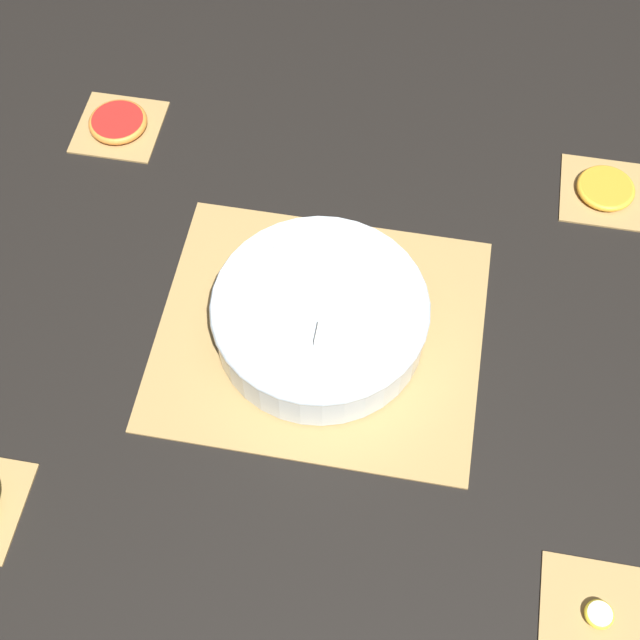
# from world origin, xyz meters

# --- Properties ---
(ground_plane) EXTENTS (6.00, 6.00, 0.00)m
(ground_plane) POSITION_xyz_m (0.00, 0.00, 0.00)
(ground_plane) COLOR black
(bamboo_mat_center) EXTENTS (0.41, 0.36, 0.01)m
(bamboo_mat_center) POSITION_xyz_m (0.00, 0.00, 0.00)
(bamboo_mat_center) COLOR #A8844C
(bamboo_mat_center) RESTS_ON ground_plane
(coaster_mat_near_left) EXTENTS (0.12, 0.12, 0.01)m
(coaster_mat_near_left) POSITION_xyz_m (-0.36, -0.30, 0.00)
(coaster_mat_near_left) COLOR #A8844C
(coaster_mat_near_left) RESTS_ON ground_plane
(coaster_mat_near_right) EXTENTS (0.12, 0.12, 0.01)m
(coaster_mat_near_right) POSITION_xyz_m (0.36, -0.30, 0.00)
(coaster_mat_near_right) COLOR #A8844C
(coaster_mat_near_right) RESTS_ON ground_plane
(coaster_mat_far_left) EXTENTS (0.12, 0.12, 0.01)m
(coaster_mat_far_left) POSITION_xyz_m (-0.36, 0.30, 0.00)
(coaster_mat_far_left) COLOR #A8844C
(coaster_mat_far_left) RESTS_ON ground_plane
(fruit_salad_bowl) EXTENTS (0.27, 0.27, 0.08)m
(fruit_salad_bowl) POSITION_xyz_m (-0.00, -0.00, 0.04)
(fruit_salad_bowl) COLOR silver
(fruit_salad_bowl) RESTS_ON bamboo_mat_center
(orange_slice_whole) EXTENTS (0.08, 0.08, 0.01)m
(orange_slice_whole) POSITION_xyz_m (-0.36, -0.30, 0.01)
(orange_slice_whole) COLOR orange
(orange_slice_whole) RESTS_ON coaster_mat_near_left
(banana_coin_single) EXTENTS (0.03, 0.03, 0.01)m
(banana_coin_single) POSITION_xyz_m (-0.36, 0.30, 0.01)
(banana_coin_single) COLOR #F7EFC6
(banana_coin_single) RESTS_ON coaster_mat_far_left
(grapefruit_slice) EXTENTS (0.09, 0.09, 0.01)m
(grapefruit_slice) POSITION_xyz_m (0.36, -0.30, 0.01)
(grapefruit_slice) COLOR #B2231E
(grapefruit_slice) RESTS_ON coaster_mat_near_right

